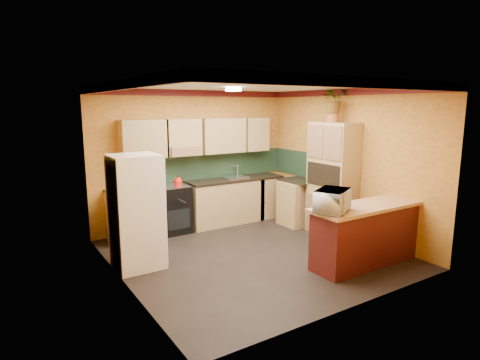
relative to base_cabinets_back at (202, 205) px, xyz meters
name	(u,v)px	position (x,y,z in m)	size (l,w,h in m)	color
room_shell	(245,125)	(0.02, -1.52, 1.65)	(4.24, 4.24, 2.72)	black
base_cabinets_back	(202,205)	(0.00, 0.00, 0.00)	(3.65, 0.60, 0.88)	tan
countertop_back	(202,183)	(0.00, 0.00, 0.46)	(3.65, 0.62, 0.04)	black
stove	(173,209)	(-0.62, 0.00, 0.02)	(0.58, 0.58, 0.91)	black
kettle	(178,181)	(-0.53, -0.05, 0.56)	(0.17, 0.17, 0.18)	red
sink	(235,177)	(0.77, 0.00, 0.50)	(0.48, 0.40, 0.03)	silver
base_cabinets_right	(301,203)	(1.80, -0.89, 0.00)	(0.60, 0.80, 0.88)	tan
countertop_right	(301,181)	(1.80, -0.89, 0.46)	(0.62, 0.80, 0.04)	black
fridge	(136,212)	(-1.75, -1.29, 0.41)	(0.68, 0.66, 1.70)	white
pantry	(332,179)	(1.85, -1.70, 0.61)	(0.48, 0.90, 2.10)	tan
fern_pot	(333,118)	(1.85, -1.65, 1.74)	(0.22, 0.22, 0.16)	#AC5729
fern	(334,98)	(1.85, -1.65, 2.08)	(0.48, 0.41, 0.53)	tan
breakfast_bar	(365,236)	(1.21, -3.05, 0.00)	(1.80, 0.55, 0.88)	#541315
bar_top	(367,206)	(1.21, -3.05, 0.47)	(1.90, 0.65, 0.05)	tan
microwave	(332,201)	(0.48, -3.05, 0.65)	(0.57, 0.39, 0.32)	white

